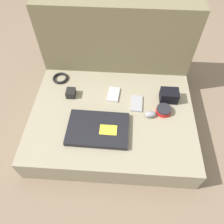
# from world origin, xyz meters

# --- Properties ---
(ground_plane) EXTENTS (8.00, 8.00, 0.00)m
(ground_plane) POSITION_xyz_m (0.00, 0.00, 0.00)
(ground_plane) COLOR #7A6651
(couch_seat) EXTENTS (0.92, 0.68, 0.16)m
(couch_seat) POSITION_xyz_m (0.00, 0.00, 0.08)
(couch_seat) COLOR gray
(couch_seat) RESTS_ON ground_plane
(couch_backrest) EXTENTS (0.92, 0.20, 0.59)m
(couch_backrest) POSITION_xyz_m (0.00, 0.44, 0.29)
(couch_backrest) COLOR #756B4C
(couch_backrest) RESTS_ON ground_plane
(laptop) EXTENTS (0.33, 0.22, 0.03)m
(laptop) POSITION_xyz_m (-0.07, -0.11, 0.17)
(laptop) COLOR black
(laptop) RESTS_ON couch_seat
(computer_mouse) EXTENTS (0.07, 0.05, 0.03)m
(computer_mouse) POSITION_xyz_m (0.21, -0.00, 0.17)
(computer_mouse) COLOR gray
(computer_mouse) RESTS_ON couch_seat
(speaker_puck) EXTENTS (0.08, 0.08, 0.03)m
(speaker_puck) POSITION_xyz_m (0.29, 0.03, 0.17)
(speaker_puck) COLOR red
(speaker_puck) RESTS_ON couch_seat
(phone_silver) EXTENTS (0.08, 0.12, 0.01)m
(phone_silver) POSITION_xyz_m (-0.00, 0.14, 0.16)
(phone_silver) COLOR #B7B7BC
(phone_silver) RESTS_ON couch_seat
(phone_black) EXTENTS (0.07, 0.12, 0.01)m
(phone_black) POSITION_xyz_m (0.14, 0.08, 0.16)
(phone_black) COLOR #99999E
(phone_black) RESTS_ON couch_seat
(camera_pouch) EXTENTS (0.10, 0.08, 0.07)m
(camera_pouch) POSITION_xyz_m (0.32, 0.13, 0.19)
(camera_pouch) COLOR black
(camera_pouch) RESTS_ON couch_seat
(charger_brick) EXTENTS (0.05, 0.06, 0.04)m
(charger_brick) POSITION_xyz_m (-0.25, 0.12, 0.18)
(charger_brick) COLOR black
(charger_brick) RESTS_ON couch_seat
(cable_coil) EXTENTS (0.10, 0.10, 0.02)m
(cable_coil) POSITION_xyz_m (-0.35, 0.26, 0.16)
(cable_coil) COLOR black
(cable_coil) RESTS_ON couch_seat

